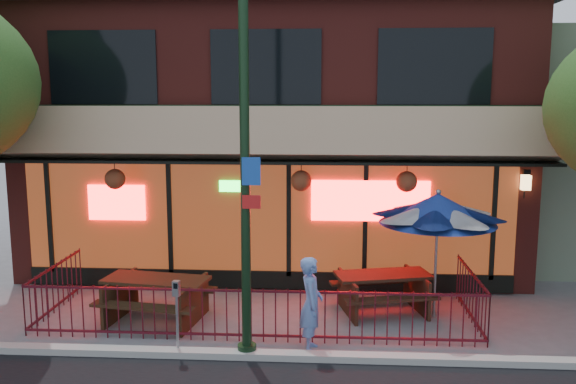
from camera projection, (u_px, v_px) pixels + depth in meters
name	position (u px, v px, depth m)	size (l,w,h in m)	color
ground	(250.00, 346.00, 10.81)	(80.00, 80.00, 0.00)	gray
curb	(246.00, 355.00, 10.31)	(80.00, 0.25, 0.12)	#999993
restaurant_building	(280.00, 105.00, 17.17)	(12.96, 9.49, 8.05)	maroon
patio_fence	(253.00, 302.00, 11.21)	(8.44, 2.62, 1.00)	#50111C
street_light	(245.00, 173.00, 9.92)	(0.43, 0.32, 7.00)	black
picnic_table_left	(156.00, 293.00, 11.96)	(2.23, 1.84, 0.86)	#352313
picnic_table_right	(383.00, 287.00, 12.43)	(2.19, 1.86, 0.81)	#381F13
patio_umbrella	(438.00, 209.00, 11.87)	(2.27, 2.27, 2.60)	gray
pedestrian	(311.00, 304.00, 10.52)	(0.61, 0.40, 1.67)	#6181C2
parking_meter_near	(177.00, 305.00, 10.35)	(0.13, 0.12, 1.30)	#93979B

